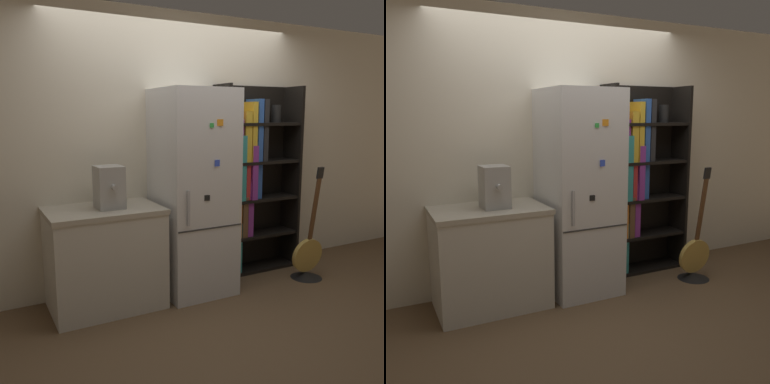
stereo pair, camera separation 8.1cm
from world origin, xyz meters
TOP-DOWN VIEW (x-y plane):
  - ground_plane at (0.00, 0.00)m, footprint 16.00×16.00m
  - wall_back at (0.00, 0.47)m, footprint 8.00×0.05m
  - refrigerator at (-0.00, 0.12)m, footprint 0.64×0.68m
  - bookshelf at (0.73, 0.32)m, footprint 0.92×0.32m
  - kitchen_counter at (-0.84, 0.14)m, footprint 0.95×0.64m
  - espresso_machine at (-0.79, 0.12)m, footprint 0.22×0.29m
  - guitar at (1.16, -0.18)m, footprint 0.36×0.32m

SIDE VIEW (x-z plane):
  - ground_plane at x=0.00m, z-range 0.00..0.00m
  - guitar at x=1.16m, z-range -0.41..0.74m
  - kitchen_counter at x=-0.84m, z-range 0.00..0.87m
  - refrigerator at x=0.00m, z-range 0.00..1.87m
  - bookshelf at x=0.73m, z-range 0.01..1.95m
  - espresso_machine at x=-0.79m, z-range 0.87..1.23m
  - wall_back at x=0.00m, z-range 0.00..2.60m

